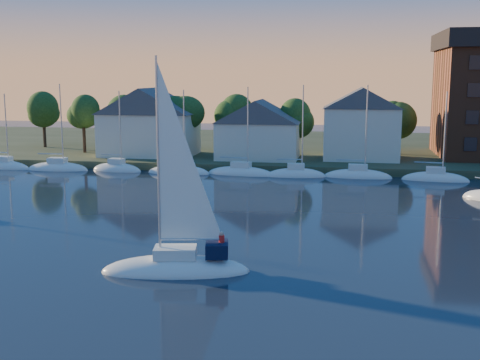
% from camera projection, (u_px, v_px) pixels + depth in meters
% --- Properties ---
extents(ground, '(260.00, 260.00, 0.00)m').
position_uv_depth(ground, '(213.00, 348.00, 27.50)').
color(ground, black).
rests_on(ground, ground).
extents(shoreline_land, '(160.00, 50.00, 2.00)m').
position_uv_depth(shoreline_land, '(309.00, 151.00, 100.32)').
color(shoreline_land, '#2E3720').
rests_on(shoreline_land, ground).
extents(wooden_dock, '(120.00, 3.00, 1.00)m').
position_uv_depth(wooden_dock, '(299.00, 172.00, 77.99)').
color(wooden_dock, brown).
rests_on(wooden_dock, ground).
extents(clubhouse_west, '(13.65, 9.45, 9.64)m').
position_uv_depth(clubhouse_west, '(150.00, 121.00, 86.50)').
color(clubhouse_west, silver).
rests_on(clubhouse_west, shoreline_land).
extents(clubhouse_centre, '(11.55, 8.40, 8.08)m').
position_uv_depth(clubhouse_centre, '(259.00, 129.00, 82.97)').
color(clubhouse_centre, silver).
rests_on(clubhouse_centre, shoreline_land).
extents(clubhouse_east, '(10.50, 8.40, 9.80)m').
position_uv_depth(clubhouse_east, '(362.00, 123.00, 82.42)').
color(clubhouse_east, silver).
rests_on(clubhouse_east, shoreline_land).
extents(tree_line, '(93.40, 5.40, 8.90)m').
position_uv_depth(tree_line, '(319.00, 112.00, 87.11)').
color(tree_line, '#3A261A').
rests_on(tree_line, shoreline_land).
extents(moored_fleet, '(63.50, 2.40, 12.05)m').
position_uv_depth(moored_fleet, '(203.00, 172.00, 77.07)').
color(moored_fleet, silver).
rests_on(moored_fleet, ground).
extents(hero_sailboat, '(9.81, 4.69, 14.61)m').
position_uv_depth(hero_sailboat, '(178.00, 263.00, 38.05)').
color(hero_sailboat, silver).
rests_on(hero_sailboat, ground).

